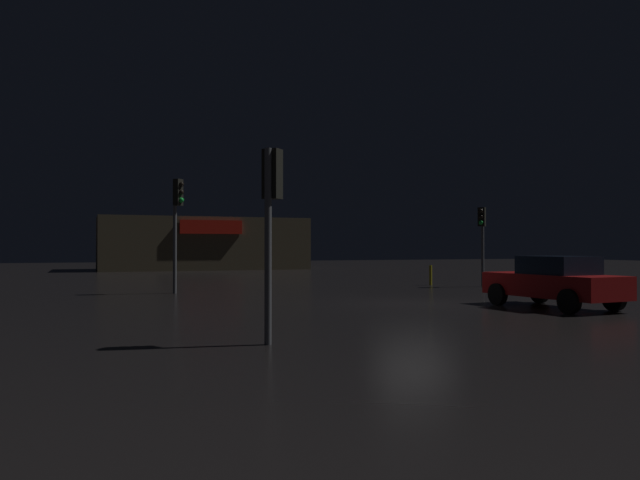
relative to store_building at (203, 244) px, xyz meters
The scene contains 7 objects.
ground_plane 33.20m from the store_building, 88.57° to the right, with size 120.00×120.00×0.00m, color black.
store_building is the anchor object (origin of this frame).
traffic_signal_main 26.60m from the store_building, 102.28° to the right, with size 0.42×0.43×4.50m.
traffic_signal_opposite 28.08m from the store_building, 73.47° to the right, with size 0.43×0.41×3.65m.
traffic_signal_cross_left 39.71m from the store_building, 98.31° to the right, with size 0.42×0.42×3.68m.
car_near 36.09m from the store_building, 83.49° to the right, with size 2.23×4.40×1.56m.
bollard_kerb_a 25.84m from the store_building, 75.52° to the right, with size 0.13×0.13×0.95m, color gold.
Camera 1 is at (-9.84, -17.23, 1.82)m, focal length 34.27 mm.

